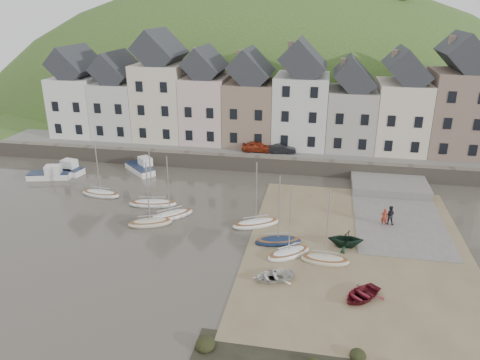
% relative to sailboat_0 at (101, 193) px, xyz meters
% --- Properties ---
extents(ground, '(160.00, 160.00, 0.00)m').
position_rel_sailboat_0_xyz_m(ground, '(14.94, -6.38, -0.26)').
color(ground, '#4A443A').
rests_on(ground, ground).
extents(quay_land, '(90.00, 30.00, 1.50)m').
position_rel_sailboat_0_xyz_m(quay_land, '(14.94, 25.62, 0.49)').
color(quay_land, '#3A5923').
rests_on(quay_land, ground).
extents(quay_street, '(70.00, 7.00, 0.10)m').
position_rel_sailboat_0_xyz_m(quay_street, '(14.94, 14.12, 1.29)').
color(quay_street, slate).
rests_on(quay_street, quay_land).
extents(seawall, '(70.00, 1.20, 1.80)m').
position_rel_sailboat_0_xyz_m(seawall, '(14.94, 10.62, 0.64)').
color(seawall, slate).
rests_on(seawall, ground).
extents(beach, '(18.00, 26.00, 0.06)m').
position_rel_sailboat_0_xyz_m(beach, '(25.94, -6.38, -0.23)').
color(beach, brown).
rests_on(beach, ground).
extents(slipway, '(8.00, 18.00, 0.12)m').
position_rel_sailboat_0_xyz_m(slipway, '(29.94, 1.62, -0.20)').
color(slipway, slate).
rests_on(slipway, ground).
extents(hillside, '(134.40, 84.00, 84.00)m').
position_rel_sailboat_0_xyz_m(hillside, '(9.94, 53.62, -18.26)').
color(hillside, '#3A5923').
rests_on(hillside, ground).
extents(townhouse_terrace, '(61.05, 8.00, 13.93)m').
position_rel_sailboat_0_xyz_m(townhouse_terrace, '(16.70, 17.62, 7.06)').
color(townhouse_terrace, white).
rests_on(townhouse_terrace, quay_land).
extents(sailboat_0, '(4.45, 1.96, 6.32)m').
position_rel_sailboat_0_xyz_m(sailboat_0, '(0.00, 0.00, 0.00)').
color(sailboat_0, white).
rests_on(sailboat_0, ground).
extents(sailboat_1, '(4.99, 2.27, 6.32)m').
position_rel_sailboat_0_xyz_m(sailboat_1, '(6.27, -1.36, -0.00)').
color(sailboat_1, white).
rests_on(sailboat_1, ground).
extents(sailboat_2, '(4.25, 2.90, 6.32)m').
position_rel_sailboat_0_xyz_m(sailboat_2, '(7.58, -5.48, 0.00)').
color(sailboat_2, beige).
rests_on(sailboat_2, ground).
extents(sailboat_3, '(4.45, 4.21, 6.32)m').
position_rel_sailboat_0_xyz_m(sailboat_3, '(8.87, -3.71, -0.00)').
color(sailboat_3, white).
rests_on(sailboat_3, ground).
extents(sailboat_4, '(4.63, 3.44, 6.32)m').
position_rel_sailboat_0_xyz_m(sailboat_4, '(17.07, -3.83, -0.00)').
color(sailboat_4, white).
rests_on(sailboat_4, ground).
extents(sailboat_5, '(4.21, 2.55, 6.32)m').
position_rel_sailboat_0_xyz_m(sailboat_5, '(19.39, -6.71, 0.00)').
color(sailboat_5, '#14213E').
rests_on(sailboat_5, ground).
extents(sailboat_6, '(3.93, 3.61, 6.32)m').
position_rel_sailboat_0_xyz_m(sailboat_6, '(20.46, -8.60, 0.00)').
color(sailboat_6, white).
rests_on(sailboat_6, ground).
extents(sailboat_7, '(3.82, 1.60, 6.32)m').
position_rel_sailboat_0_xyz_m(sailboat_7, '(23.34, -9.05, 0.00)').
color(sailboat_7, beige).
rests_on(sailboat_7, ground).
extents(motorboat_0, '(4.98, 2.58, 1.70)m').
position_rel_sailboat_0_xyz_m(motorboat_0, '(-7.19, 5.50, 0.32)').
color(motorboat_0, white).
rests_on(motorboat_0, ground).
extents(motorboat_1, '(5.02, 2.90, 1.70)m').
position_rel_sailboat_0_xyz_m(motorboat_1, '(-7.96, 3.58, 0.32)').
color(motorboat_1, white).
rests_on(motorboat_1, ground).
extents(motorboat_2, '(4.73, 4.59, 1.70)m').
position_rel_sailboat_0_xyz_m(motorboat_2, '(1.36, 7.77, 0.32)').
color(motorboat_2, white).
rests_on(motorboat_2, ground).
extents(rowboat_white, '(3.68, 3.23, 0.63)m').
position_rel_sailboat_0_xyz_m(rowboat_white, '(19.63, -12.28, 0.11)').
color(rowboat_white, silver).
rests_on(rowboat_white, beach).
extents(rowboat_green, '(2.98, 2.61, 1.51)m').
position_rel_sailboat_0_xyz_m(rowboat_green, '(24.95, -6.34, 0.55)').
color(rowboat_green, black).
rests_on(rowboat_green, beach).
extents(rowboat_red, '(3.82, 3.90, 0.66)m').
position_rel_sailboat_0_xyz_m(rowboat_red, '(25.83, -13.44, 0.13)').
color(rowboat_red, maroon).
rests_on(rowboat_red, beach).
extents(person_red, '(0.60, 0.40, 1.61)m').
position_rel_sailboat_0_xyz_m(person_red, '(28.44, -1.75, 0.66)').
color(person_red, '#9F2F1C').
rests_on(person_red, slipway).
extents(person_dark, '(0.98, 0.82, 1.80)m').
position_rel_sailboat_0_xyz_m(person_dark, '(28.95, -1.45, 0.76)').
color(person_dark, black).
rests_on(person_dark, slipway).
extents(car_left, '(3.90, 1.74, 1.30)m').
position_rel_sailboat_0_xyz_m(car_left, '(14.59, 13.12, 1.99)').
color(car_left, maroon).
rests_on(car_left, quay_street).
extents(car_right, '(3.39, 1.46, 1.08)m').
position_rel_sailboat_0_xyz_m(car_right, '(17.70, 13.12, 1.88)').
color(car_right, black).
rests_on(car_right, quay_street).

